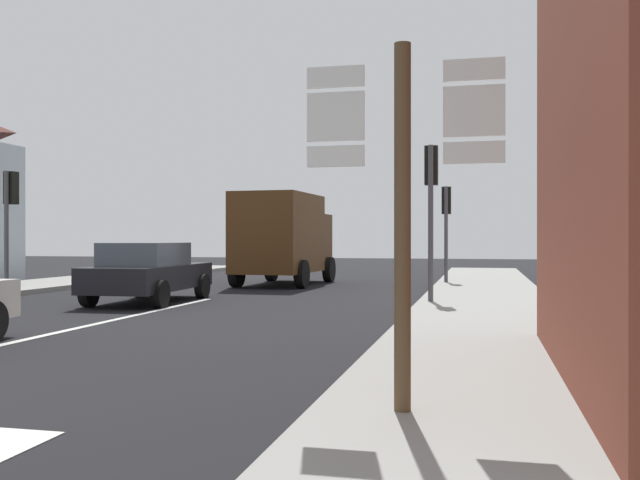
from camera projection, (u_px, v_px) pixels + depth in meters
ground_plane at (175, 307)px, 16.09m from camera, size 80.00×80.00×0.00m
sidewalk_right at (487, 322)px, 12.57m from camera, size 3.05×44.00×0.14m
lane_centre_stripe at (78, 328)px, 12.20m from camera, size 0.16×12.00×0.01m
sedan_far at (148, 272)px, 17.14m from camera, size 2.10×4.27×1.47m
delivery_truck at (283, 236)px, 23.67m from camera, size 2.65×5.08×3.05m
route_sign_post at (403, 198)px, 5.82m from camera, size 1.66×0.14×3.20m
traffic_light_far_right at (446, 213)px, 23.05m from camera, size 0.30×0.49×3.28m
traffic_light_near_right at (431, 188)px, 16.05m from camera, size 0.30×0.49×3.71m
traffic_light_near_left at (10, 204)px, 19.18m from camera, size 0.30×0.49×3.42m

